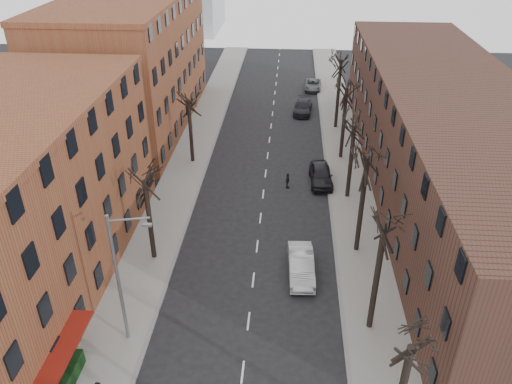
# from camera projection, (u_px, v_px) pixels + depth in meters

# --- Properties ---
(sidewalk_left) EXTENTS (4.00, 90.00, 0.15)m
(sidewalk_left) POSITION_uv_depth(u_px,v_px,m) (191.00, 157.00, 52.05)
(sidewalk_left) COLOR gray
(sidewalk_left) RESTS_ON ground
(sidewalk_right) EXTENTS (4.00, 90.00, 0.15)m
(sidewalk_right) POSITION_uv_depth(u_px,v_px,m) (345.00, 162.00, 51.07)
(sidewalk_right) COLOR gray
(sidewalk_right) RESTS_ON ground
(building_left_near) EXTENTS (12.00, 26.00, 12.00)m
(building_left_near) POSITION_uv_depth(u_px,v_px,m) (6.00, 207.00, 32.33)
(building_left_near) COLOR brown
(building_left_near) RESTS_ON ground
(building_left_far) EXTENTS (12.00, 28.00, 14.00)m
(building_left_far) POSITION_uv_depth(u_px,v_px,m) (132.00, 65.00, 56.80)
(building_left_far) COLOR brown
(building_left_far) RESTS_ON ground
(building_right) EXTENTS (12.00, 50.00, 10.00)m
(building_right) POSITION_uv_depth(u_px,v_px,m) (447.00, 140.00, 43.79)
(building_right) COLOR #442920
(building_right) RESTS_ON ground
(tree_right_b) EXTENTS (5.20, 5.20, 10.80)m
(tree_right_b) POSITION_uv_depth(u_px,v_px,m) (369.00, 327.00, 31.33)
(tree_right_b) COLOR black
(tree_right_b) RESTS_ON ground
(tree_right_c) EXTENTS (5.20, 5.20, 11.60)m
(tree_right_c) POSITION_uv_depth(u_px,v_px,m) (356.00, 250.00, 38.22)
(tree_right_c) COLOR black
(tree_right_c) RESTS_ON ground
(tree_right_d) EXTENTS (5.20, 5.20, 10.00)m
(tree_right_d) POSITION_uv_depth(u_px,v_px,m) (347.00, 197.00, 45.11)
(tree_right_d) COLOR black
(tree_right_d) RESTS_ON ground
(tree_right_e) EXTENTS (5.20, 5.20, 10.80)m
(tree_right_e) POSITION_uv_depth(u_px,v_px,m) (340.00, 158.00, 52.00)
(tree_right_e) COLOR black
(tree_right_e) RESTS_ON ground
(tree_right_f) EXTENTS (5.20, 5.20, 11.60)m
(tree_right_f) POSITION_uv_depth(u_px,v_px,m) (335.00, 128.00, 58.89)
(tree_right_f) COLOR black
(tree_right_f) RESTS_ON ground
(tree_left_a) EXTENTS (5.20, 5.20, 9.50)m
(tree_left_a) POSITION_uv_depth(u_px,v_px,m) (155.00, 258.00, 37.43)
(tree_left_a) COLOR black
(tree_left_a) RESTS_ON ground
(tree_left_b) EXTENTS (5.20, 5.20, 9.50)m
(tree_left_b) POSITION_uv_depth(u_px,v_px,m) (193.00, 162.00, 51.21)
(tree_left_b) COLOR black
(tree_left_b) RESTS_ON ground
(streetlight) EXTENTS (2.45, 0.22, 9.03)m
(streetlight) POSITION_uv_depth(u_px,v_px,m) (120.00, 275.00, 27.98)
(streetlight) COLOR slate
(streetlight) RESTS_ON ground
(silver_sedan) EXTENTS (2.00, 5.08, 1.65)m
(silver_sedan) POSITION_uv_depth(u_px,v_px,m) (301.00, 265.00, 35.36)
(silver_sedan) COLOR #AEB2B6
(silver_sedan) RESTS_ON ground
(parked_car_near) EXTENTS (2.31, 5.15, 1.72)m
(parked_car_near) POSITION_uv_depth(u_px,v_px,m) (321.00, 175.00, 46.98)
(parked_car_near) COLOR black
(parked_car_near) RESTS_ON ground
(parked_car_mid) EXTENTS (2.62, 5.36, 1.50)m
(parked_car_mid) POSITION_uv_depth(u_px,v_px,m) (303.00, 107.00, 62.71)
(parked_car_mid) COLOR black
(parked_car_mid) RESTS_ON ground
(parked_car_far) EXTENTS (2.45, 4.85, 1.32)m
(parked_car_far) POSITION_uv_depth(u_px,v_px,m) (313.00, 85.00, 70.60)
(parked_car_far) COLOR #585B5F
(parked_car_far) RESTS_ON ground
(pedestrian_crossing) EXTENTS (0.48, 0.93, 1.52)m
(pedestrian_crossing) POSITION_uv_depth(u_px,v_px,m) (288.00, 181.00, 46.19)
(pedestrian_crossing) COLOR black
(pedestrian_crossing) RESTS_ON ground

